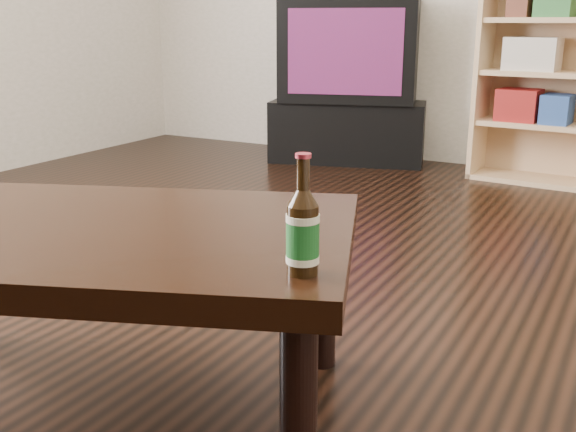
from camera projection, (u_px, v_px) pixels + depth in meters
The scene contains 6 objects.
floor at pixel (195, 366), 1.83m from camera, with size 5.00×6.00×0.01m, color black.
tv_stand at pixel (349, 130), 4.47m from camera, with size 0.99×0.49×0.40m, color black.
tv at pixel (351, 50), 4.32m from camera, with size 0.96×0.74×0.64m.
bookshelf at pixel (540, 68), 3.77m from camera, with size 0.69×0.36×1.23m.
coffee_table at pixel (82, 250), 1.53m from camera, with size 1.40×1.11×0.46m.
beer_bottle at pixel (303, 233), 1.20m from camera, with size 0.06×0.06×0.22m.
Camera 1 is at (1.02, -1.32, 0.90)m, focal length 42.00 mm.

